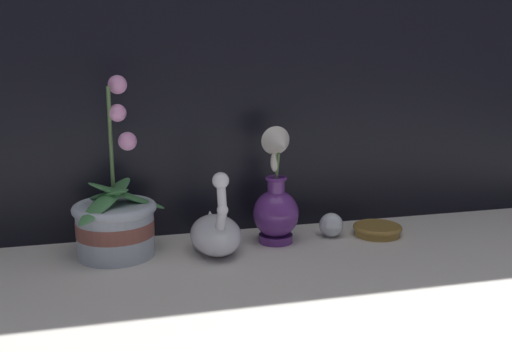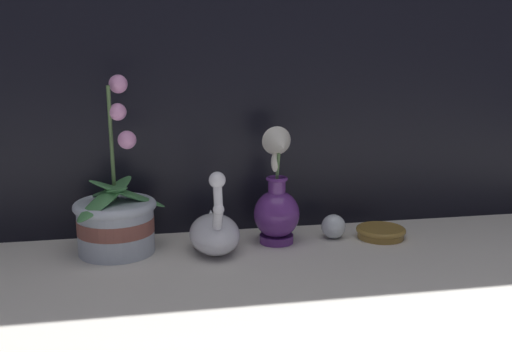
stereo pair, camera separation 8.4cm
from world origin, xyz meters
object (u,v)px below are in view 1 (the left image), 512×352
at_px(blue_vase, 277,201).
at_px(orchid_potted_plant, 115,221).
at_px(glass_sphere, 331,225).
at_px(swan_figurine, 216,232).
at_px(amber_dish, 377,229).

bearing_deg(blue_vase, orchid_potted_plant, 179.14).
distance_m(orchid_potted_plant, glass_sphere, 0.49).
bearing_deg(glass_sphere, swan_figurine, -171.62).
relative_size(swan_figurine, glass_sphere, 3.39).
height_order(orchid_potted_plant, swan_figurine, orchid_potted_plant).
relative_size(orchid_potted_plant, swan_figurine, 1.98).
bearing_deg(swan_figurine, glass_sphere, 8.38).
relative_size(orchid_potted_plant, amber_dish, 3.31).
bearing_deg(orchid_potted_plant, glass_sphere, 0.48).
xyz_separation_m(swan_figurine, amber_dish, (0.39, 0.02, -0.03)).
distance_m(blue_vase, amber_dish, 0.26).
relative_size(blue_vase, amber_dish, 2.31).
height_order(swan_figurine, blue_vase, blue_vase).
bearing_deg(swan_figurine, blue_vase, 12.43).
bearing_deg(glass_sphere, amber_dish, -8.43).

